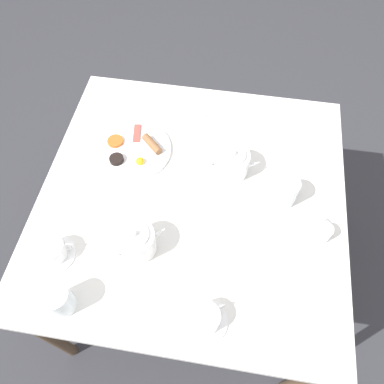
% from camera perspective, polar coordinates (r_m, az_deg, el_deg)
% --- Properties ---
extents(ground_plane, '(8.00, 8.00, 0.00)m').
position_cam_1_polar(ground_plane, '(1.99, 0.00, -11.61)').
color(ground_plane, '#333338').
extents(table, '(1.06, 1.07, 0.74)m').
position_cam_1_polar(table, '(1.37, 0.00, -1.90)').
color(table, silver).
rests_on(table, ground_plane).
extents(breakfast_plate, '(0.29, 0.29, 0.04)m').
position_cam_1_polar(breakfast_plate, '(1.44, -8.95, 6.35)').
color(breakfast_plate, white).
rests_on(breakfast_plate, table).
extents(teapot_near, '(0.12, 0.20, 0.12)m').
position_cam_1_polar(teapot_near, '(1.34, 6.09, 4.45)').
color(teapot_near, white).
rests_on(teapot_near, table).
extents(teapot_far, '(0.12, 0.18, 0.12)m').
position_cam_1_polar(teapot_far, '(1.19, -8.47, -7.47)').
color(teapot_far, white).
rests_on(teapot_far, table).
extents(teacup_with_saucer_left, '(0.13, 0.13, 0.06)m').
position_cam_1_polar(teacup_with_saucer_left, '(1.13, 2.02, -18.74)').
color(teacup_with_saucer_left, white).
rests_on(teacup_with_saucer_left, table).
extents(teacup_with_saucer_right, '(0.13, 0.13, 0.06)m').
position_cam_1_polar(teacup_with_saucer_right, '(1.27, -20.49, -8.45)').
color(teacup_with_saucer_right, white).
rests_on(teacup_with_saucer_right, table).
extents(water_glass_tall, '(0.08, 0.08, 0.11)m').
position_cam_1_polar(water_glass_tall, '(1.30, 14.01, 0.06)').
color(water_glass_tall, white).
rests_on(water_glass_tall, table).
extents(water_glass_short, '(0.08, 0.08, 0.10)m').
position_cam_1_polar(water_glass_short, '(1.18, -19.69, -15.26)').
color(water_glass_short, white).
rests_on(water_glass_short, table).
extents(creamer_jug, '(0.08, 0.05, 0.06)m').
position_cam_1_polar(creamer_jug, '(1.28, 19.27, -5.81)').
color(creamer_jug, white).
rests_on(creamer_jug, table).
extents(napkin_folded, '(0.18, 0.18, 0.01)m').
position_cam_1_polar(napkin_folded, '(1.21, 10.02, -11.14)').
color(napkin_folded, white).
rests_on(napkin_folded, table).
extents(fork_by_plate, '(0.03, 0.18, 0.00)m').
position_cam_1_polar(fork_by_plate, '(1.50, 12.99, 8.06)').
color(fork_by_plate, silver).
rests_on(fork_by_plate, table).
extents(knife_by_plate, '(0.06, 0.21, 0.00)m').
position_cam_1_polar(knife_by_plate, '(1.57, -1.50, 12.59)').
color(knife_by_plate, silver).
rests_on(knife_by_plate, table).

